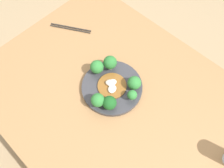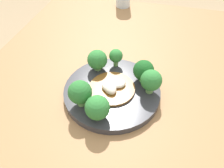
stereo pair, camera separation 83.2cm
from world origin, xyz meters
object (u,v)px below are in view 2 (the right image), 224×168
(broccoli_east, at_px, (97,108))
(broccoli_northwest, at_px, (144,71))
(plate, at_px, (112,92))
(broccoli_west, at_px, (116,56))
(broccoli_north, at_px, (151,81))
(broccoli_southwest, at_px, (97,60))
(broccoli_southeast, at_px, (80,93))
(stirfry_center, at_px, (112,87))

(broccoli_east, bearing_deg, broccoli_northwest, 151.90)
(broccoli_northwest, bearing_deg, plate, -52.57)
(plate, height_order, broccoli_west, broccoli_west)
(broccoli_north, bearing_deg, plate, -80.24)
(plate, xyz_separation_m, broccoli_east, (0.10, -0.01, 0.05))
(broccoli_southwest, bearing_deg, broccoli_southeast, 0.20)
(broccoli_southeast, relative_size, broccoli_southwest, 1.14)
(broccoli_north, relative_size, broccoli_northwest, 1.08)
(broccoli_north, height_order, broccoli_northwest, broccoli_north)
(broccoli_east, height_order, broccoli_northwest, broccoli_east)
(broccoli_southwest, distance_m, broccoli_northwest, 0.14)
(broccoli_west, distance_m, stirfry_center, 0.11)
(broccoli_southwest, bearing_deg, broccoli_north, 72.20)
(broccoli_northwest, xyz_separation_m, stirfry_center, (0.06, -0.07, -0.03))
(broccoli_north, bearing_deg, stirfry_center, -79.56)
(broccoli_southwest, distance_m, stirfry_center, 0.10)
(stirfry_center, bearing_deg, plate, 178.30)
(broccoli_north, distance_m, broccoli_east, 0.16)
(broccoli_west, height_order, broccoli_northwest, broccoli_northwest)
(broccoli_southwest, bearing_deg, plate, 42.03)
(broccoli_east, xyz_separation_m, broccoli_west, (-0.20, -0.01, -0.00))
(broccoli_southeast, height_order, broccoli_northwest, broccoli_southeast)
(broccoli_north, height_order, broccoli_west, broccoli_north)
(plate, xyz_separation_m, broccoli_southeast, (0.07, -0.06, 0.05))
(broccoli_west, xyz_separation_m, stirfry_center, (0.10, 0.01, -0.03))
(broccoli_east, height_order, broccoli_southeast, broccoli_southeast)
(broccoli_southeast, distance_m, broccoli_northwest, 0.19)
(plate, distance_m, stirfry_center, 0.02)
(plate, distance_m, broccoli_southwest, 0.10)
(plate, xyz_separation_m, broccoli_west, (-0.10, -0.01, 0.05))
(broccoli_east, relative_size, stirfry_center, 0.53)
(broccoli_north, distance_m, broccoli_southeast, 0.19)
(broccoli_north, xyz_separation_m, broccoli_east, (0.12, -0.11, -0.01))
(broccoli_west, xyz_separation_m, broccoli_northwest, (0.04, 0.09, 0.00))
(broccoli_east, bearing_deg, stirfry_center, 174.80)
(broccoli_northwest, bearing_deg, stirfry_center, -51.98)
(broccoli_north, bearing_deg, broccoli_west, -125.83)
(broccoli_north, bearing_deg, broccoli_southeast, -61.55)
(broccoli_northwest, height_order, stirfry_center, broccoli_northwest)
(broccoli_north, relative_size, broccoli_east, 1.07)
(broccoli_east, height_order, broccoli_west, broccoli_east)
(plate, height_order, stirfry_center, stirfry_center)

